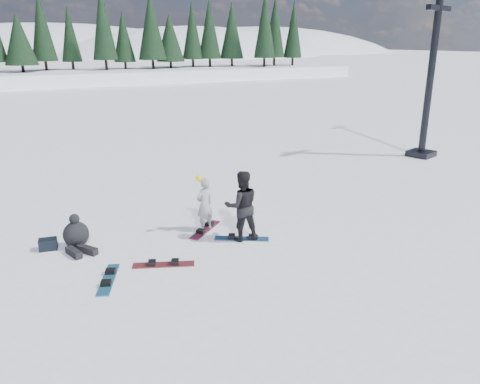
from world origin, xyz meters
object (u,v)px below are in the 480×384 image
seated_rider (77,235)px  snowboard_loose_a (108,279)px  lift_tower (428,94)px  snowboard_loose_b (164,265)px  gear_bag (48,244)px  snowboarder_man (242,206)px  snowboarder_woman (204,204)px

seated_rider → snowboard_loose_a: size_ratio=0.82×
lift_tower → snowboard_loose_b: bearing=-176.0°
seated_rider → snowboard_loose_b: 2.65m
snowboard_loose_b → gear_bag: bearing=158.9°
lift_tower → snowboarder_man: size_ratio=3.63×
lift_tower → snowboarder_man: bearing=-174.5°
seated_rider → gear_bag: 0.78m
snowboard_loose_a → seated_rider: bearing=31.3°
gear_bag → snowboard_loose_b: bearing=-43.6°
snowboarder_woman → snowboarder_man: bearing=102.5°
lift_tower → snowboarder_woman: size_ratio=4.13×
snowboarder_woman → snowboard_loose_a: size_ratio=1.15×
snowboarder_woman → gear_bag: size_ratio=3.83×
gear_bag → lift_tower: bearing=9.7°
snowboarder_woman → snowboarder_man: snowboarder_man is taller
lift_tower → snowboarder_man: (-12.11, -4.65, -1.92)m
snowboard_loose_a → snowboarder_woman: bearing=-39.3°
lift_tower → snowboard_loose_a: size_ratio=4.74×
snowboarder_man → snowboard_loose_a: snowboarder_man is taller
snowboarder_man → snowboard_loose_b: 2.67m
snowboarder_woman → lift_tower: bearing=176.7°
lift_tower → snowboarder_man: 13.12m
lift_tower → snowboard_loose_b: size_ratio=4.74×
seated_rider → snowboard_loose_b: (1.69, -2.02, -0.35)m
gear_bag → snowboard_loose_a: size_ratio=0.30×
snowboard_loose_b → snowboard_loose_a: bearing=-152.4°
lift_tower → snowboarder_woman: (-12.76, -3.60, -2.09)m
snowboarder_woman → gear_bag: (-4.18, 0.72, -0.65)m
snowboarder_man → snowboard_loose_b: size_ratio=1.31×
lift_tower → snowboard_loose_b: 15.70m
snowboard_loose_a → snowboard_loose_b: bearing=-62.3°
snowboarder_man → snowboard_loose_a: (-3.80, -0.63, -0.96)m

